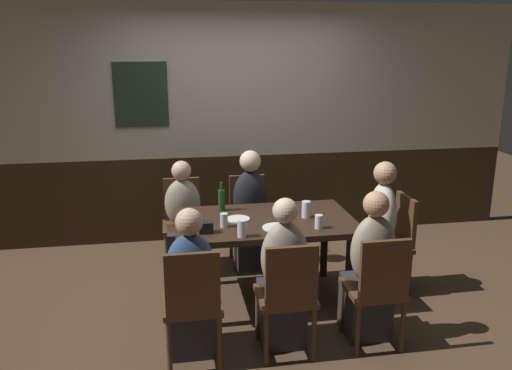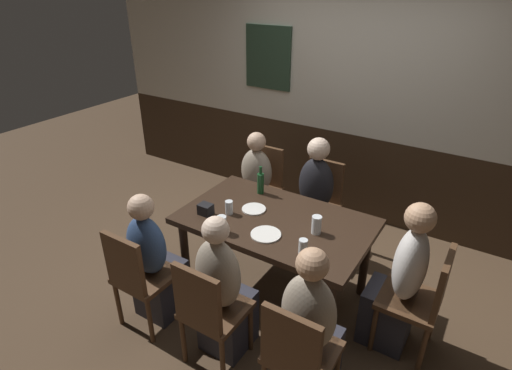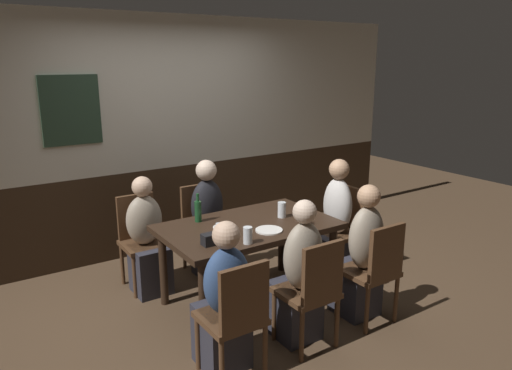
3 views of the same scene
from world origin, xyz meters
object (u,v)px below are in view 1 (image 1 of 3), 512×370
dining_table (265,229)px  pint_glass_pale (224,221)px  person_mid_far (251,219)px  tumbler_short (242,229)px  chair_head_east (393,238)px  person_right_near (369,277)px  chair_mid_far (249,214)px  chair_right_near (378,285)px  person_mid_near (283,285)px  person_left_far (184,227)px  chair_mid_near (288,293)px  person_left_near (191,293)px  condiment_caddy (206,227)px  beer_glass_tall (306,210)px  person_head_east (376,238)px  pint_glass_stout (319,223)px  beer_bottle_green (222,199)px  plate_white_small (238,219)px  chair_left_far (183,218)px  plate_white_large (277,228)px

dining_table → pint_glass_pale: (-0.36, -0.13, 0.14)m
person_mid_far → tumbler_short: (-0.25, -1.09, 0.30)m
chair_head_east → person_right_near: person_right_near is taller
dining_table → chair_mid_far: size_ratio=1.70×
chair_head_east → person_right_near: bearing=-125.3°
chair_right_near → person_mid_near: 0.68m
person_left_far → pint_glass_pale: person_left_far is taller
chair_mid_near → person_right_near: bearing=13.8°
person_mid_far → person_left_near: (-0.66, -1.43, -0.04)m
chair_mid_far → condiment_caddy: bearing=-114.7°
chair_mid_near → person_left_far: person_left_far is taller
chair_mid_far → beer_glass_tall: size_ratio=6.21×
person_head_east → pint_glass_stout: bearing=-155.0°
person_right_near → beer_bottle_green: person_right_near is taller
dining_table → beer_glass_tall: beer_glass_tall is taller
person_left_far → person_head_east: size_ratio=0.92×
beer_glass_tall → beer_bottle_green: (-0.68, 0.31, 0.04)m
person_left_far → plate_white_small: size_ratio=5.55×
person_right_near → person_left_near: 1.32m
dining_table → tumbler_short: 0.47m
chair_right_near → person_left_far: size_ratio=0.80×
chair_mid_near → pint_glass_stout: bearing=56.7°
dining_table → plate_white_small: plate_white_small is taller
beer_bottle_green → chair_mid_near: bearing=-74.4°
dining_table → chair_left_far: size_ratio=1.70×
person_mid_near → chair_mid_far: bearing=90.0°
chair_mid_near → plate_white_large: bearing=85.2°
dining_table → chair_mid_near: (0.00, -0.88, -0.16)m
person_left_near → condiment_caddy: size_ratio=10.09×
person_right_near → beer_bottle_green: (-0.99, 1.02, 0.35)m
beer_glass_tall → pint_glass_stout: size_ratio=1.28×
chair_mid_far → dining_table: bearing=-90.0°
chair_right_near → plate_white_small: chair_right_near is taller
person_right_near → person_head_east: bearing=64.2°
condiment_caddy → chair_mid_far: bearing=65.3°
chair_head_east → person_left_far: person_left_far is taller
tumbler_short → plate_white_small: tumbler_short is taller
chair_mid_near → person_right_near: (0.66, 0.16, -0.01)m
person_left_far → dining_table: bearing=-47.2°
chair_mid_near → condiment_caddy: bearing=128.8°
person_mid_far → beer_glass_tall: bearing=-63.9°
person_head_east → pint_glass_stout: size_ratio=10.81×
chair_mid_near → beer_glass_tall: 0.99m
beer_glass_tall → plate_white_large: bearing=-143.0°
dining_table → person_head_east: size_ratio=1.25×
chair_right_near → tumbler_short: 1.08m
tumbler_short → condiment_caddy: size_ratio=1.23×
chair_head_east → pint_glass_pale: (-1.52, -0.13, 0.30)m
dining_table → condiment_caddy: size_ratio=13.64×
pint_glass_pale → condiment_caddy: (-0.15, -0.11, -0.01)m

